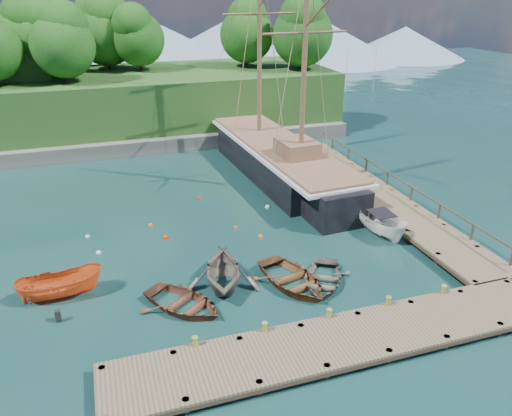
# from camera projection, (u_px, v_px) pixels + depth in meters

# --- Properties ---
(ground) EXTENTS (160.00, 160.00, 0.00)m
(ground) POSITION_uv_depth(u_px,v_px,m) (251.00, 278.00, 26.14)
(ground) COLOR #16352E
(ground) RESTS_ON ground
(dock_near) EXTENTS (20.00, 3.20, 1.10)m
(dock_near) POSITION_uv_depth(u_px,v_px,m) (343.00, 340.00, 20.91)
(dock_near) COLOR brown
(dock_near) RESTS_ON ground
(dock_east) EXTENTS (3.20, 24.00, 1.10)m
(dock_east) POSITION_uv_depth(u_px,v_px,m) (375.00, 194.00, 35.29)
(dock_east) COLOR brown
(dock_east) RESTS_ON ground
(bollard_0) EXTENTS (0.26, 0.26, 0.45)m
(bollard_0) POSITION_uv_depth(u_px,v_px,m) (196.00, 357.00, 20.60)
(bollard_0) COLOR olive
(bollard_0) RESTS_ON ground
(bollard_1) EXTENTS (0.26, 0.26, 0.45)m
(bollard_1) POSITION_uv_depth(u_px,v_px,m) (265.00, 342.00, 21.45)
(bollard_1) COLOR olive
(bollard_1) RESTS_ON ground
(bollard_2) EXTENTS (0.26, 0.26, 0.45)m
(bollard_2) POSITION_uv_depth(u_px,v_px,m) (328.00, 329.00, 22.30)
(bollard_2) COLOR olive
(bollard_2) RESTS_ON ground
(bollard_3) EXTENTS (0.26, 0.26, 0.45)m
(bollard_3) POSITION_uv_depth(u_px,v_px,m) (387.00, 316.00, 23.16)
(bollard_3) COLOR olive
(bollard_3) RESTS_ON ground
(bollard_4) EXTENTS (0.26, 0.26, 0.45)m
(bollard_4) POSITION_uv_depth(u_px,v_px,m) (441.00, 304.00, 24.01)
(bollard_4) COLOR olive
(bollard_4) RESTS_ON ground
(rowboat_0) EXTENTS (4.96, 5.16, 0.87)m
(rowboat_0) POSITION_uv_depth(u_px,v_px,m) (184.00, 308.00, 23.68)
(rowboat_0) COLOR brown
(rowboat_0) RESTS_ON ground
(rowboat_1) EXTENTS (4.68, 5.12, 2.30)m
(rowboat_1) POSITION_uv_depth(u_px,v_px,m) (223.00, 286.00, 25.41)
(rowboat_1) COLOR #6F685B
(rowboat_1) RESTS_ON ground
(rowboat_2) EXTENTS (4.43, 5.37, 0.97)m
(rowboat_2) POSITION_uv_depth(u_px,v_px,m) (292.00, 285.00, 25.49)
(rowboat_2) COLOR brown
(rowboat_2) RESTS_ON ground
(rowboat_3) EXTENTS (4.47, 4.84, 0.82)m
(rowboat_3) POSITION_uv_depth(u_px,v_px,m) (322.00, 284.00, 25.60)
(rowboat_3) COLOR #5C584D
(rowboat_3) RESTS_ON ground
(motorboat_orange) EXTENTS (4.13, 1.68, 1.58)m
(motorboat_orange) POSITION_uv_depth(u_px,v_px,m) (63.00, 297.00, 24.53)
(motorboat_orange) COLOR orange
(motorboat_orange) RESTS_ON ground
(cabin_boat_white) EXTENTS (2.28, 4.57, 1.69)m
(cabin_boat_white) POSITION_uv_depth(u_px,v_px,m) (379.00, 234.00, 30.67)
(cabin_boat_white) COLOR white
(cabin_boat_white) RESTS_ON ground
(schooner) EXTENTS (6.27, 27.71, 20.33)m
(schooner) POSITION_uv_depth(u_px,v_px,m) (278.00, 162.00, 39.60)
(schooner) COLOR black
(schooner) RESTS_ON ground
(mooring_buoy_0) EXTENTS (0.30, 0.30, 0.30)m
(mooring_buoy_0) POSITION_uv_depth(u_px,v_px,m) (99.00, 253.00, 28.50)
(mooring_buoy_0) COLOR silver
(mooring_buoy_0) RESTS_ON ground
(mooring_buoy_1) EXTENTS (0.35, 0.35, 0.35)m
(mooring_buoy_1) POSITION_uv_depth(u_px,v_px,m) (166.00, 238.00, 30.19)
(mooring_buoy_1) COLOR #FB1D00
(mooring_buoy_1) RESTS_ON ground
(mooring_buoy_2) EXTENTS (0.28, 0.28, 0.28)m
(mooring_buoy_2) POSITION_uv_depth(u_px,v_px,m) (235.00, 228.00, 31.40)
(mooring_buoy_2) COLOR red
(mooring_buoy_2) RESTS_ON ground
(mooring_buoy_3) EXTENTS (0.34, 0.34, 0.34)m
(mooring_buoy_3) POSITION_uv_depth(u_px,v_px,m) (268.00, 207.00, 34.29)
(mooring_buoy_3) COLOR white
(mooring_buoy_3) RESTS_ON ground
(mooring_buoy_4) EXTENTS (0.33, 0.33, 0.33)m
(mooring_buoy_4) POSITION_uv_depth(u_px,v_px,m) (151.00, 226.00, 31.68)
(mooring_buoy_4) COLOR #FB4225
(mooring_buoy_4) RESTS_ON ground
(mooring_buoy_5) EXTENTS (0.30, 0.30, 0.30)m
(mooring_buoy_5) POSITION_uv_depth(u_px,v_px,m) (200.00, 199.00, 35.61)
(mooring_buoy_5) COLOR red
(mooring_buoy_5) RESTS_ON ground
(mooring_buoy_6) EXTENTS (0.29, 0.29, 0.29)m
(mooring_buoy_6) POSITION_uv_depth(u_px,v_px,m) (88.00, 237.00, 30.32)
(mooring_buoy_6) COLOR silver
(mooring_buoy_6) RESTS_ON ground
(mooring_buoy_7) EXTENTS (0.31, 0.31, 0.31)m
(mooring_buoy_7) POSITION_uv_depth(u_px,v_px,m) (260.00, 237.00, 30.31)
(mooring_buoy_7) COLOR #ED6204
(mooring_buoy_7) RESTS_ON ground
(headland) EXTENTS (51.00, 19.31, 12.90)m
(headland) POSITION_uv_depth(u_px,v_px,m) (21.00, 81.00, 47.32)
(headland) COLOR #474744
(headland) RESTS_ON ground
(distant_ridge) EXTENTS (117.00, 40.00, 10.00)m
(distant_ridge) POSITION_uv_depth(u_px,v_px,m) (152.00, 44.00, 86.11)
(distant_ridge) COLOR #728CA5
(distant_ridge) RESTS_ON ground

